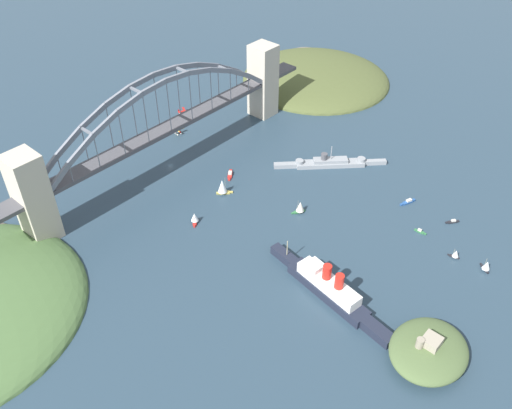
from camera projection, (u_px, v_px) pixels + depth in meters
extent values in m
plane|color=#283D4C|center=(170.00, 165.00, 375.99)|extent=(1400.00, 1400.00, 0.00)
cube|color=#BCB29E|center=(263.00, 81.00, 414.57)|extent=(16.75, 17.82, 56.18)
cube|color=#BCB29E|center=(33.00, 198.00, 302.08)|extent=(16.75, 17.82, 56.18)
cube|color=#47474C|center=(166.00, 129.00, 357.75)|extent=(177.32, 13.26, 2.40)
cube|color=#47474C|center=(280.00, 71.00, 425.80)|extent=(24.00, 13.26, 2.40)
cube|color=slate|center=(245.00, 75.00, 405.15)|extent=(20.42, 1.80, 15.75)
cube|color=slate|center=(227.00, 68.00, 387.04)|extent=(20.11, 1.80, 13.02)
cube|color=slate|center=(208.00, 65.00, 370.77)|extent=(19.74, 1.80, 10.27)
cube|color=slate|center=(187.00, 66.00, 356.34)|extent=(19.30, 1.80, 7.49)
cube|color=slate|center=(165.00, 71.00, 343.74)|extent=(18.82, 1.80, 4.65)
cube|color=slate|center=(142.00, 81.00, 332.98)|extent=(18.82, 1.80, 4.65)
cube|color=slate|center=(118.00, 96.00, 324.05)|extent=(19.30, 1.80, 7.49)
cube|color=slate|center=(93.00, 116.00, 316.96)|extent=(19.74, 1.80, 10.27)
cube|color=slate|center=(69.00, 142.00, 311.70)|extent=(20.11, 1.80, 13.02)
cube|color=slate|center=(45.00, 172.00, 308.28)|extent=(20.42, 1.80, 15.75)
cube|color=slate|center=(257.00, 80.00, 398.96)|extent=(20.42, 1.80, 15.75)
cube|color=slate|center=(239.00, 73.00, 380.86)|extent=(20.11, 1.80, 13.02)
cube|color=slate|center=(220.00, 70.00, 364.59)|extent=(19.74, 1.80, 10.27)
cube|color=slate|center=(200.00, 71.00, 350.15)|extent=(19.30, 1.80, 7.49)
cube|color=slate|center=(177.00, 77.00, 337.56)|extent=(18.82, 1.80, 4.65)
cube|color=slate|center=(154.00, 87.00, 326.79)|extent=(18.82, 1.80, 4.65)
cube|color=slate|center=(130.00, 102.00, 317.86)|extent=(19.30, 1.80, 7.49)
cube|color=slate|center=(106.00, 123.00, 310.77)|extent=(19.74, 1.80, 10.27)
cube|color=slate|center=(81.00, 149.00, 305.51)|extent=(20.11, 1.80, 13.02)
cube|color=slate|center=(57.00, 181.00, 302.09)|extent=(20.42, 1.80, 15.75)
cube|color=slate|center=(259.00, 81.00, 411.57)|extent=(1.40, 11.94, 1.40)
cube|color=slate|center=(224.00, 68.00, 375.36)|extent=(1.40, 11.94, 1.40)
cube|color=slate|center=(182.00, 70.00, 346.49)|extent=(1.40, 11.94, 1.40)
cube|color=slate|center=(136.00, 90.00, 324.96)|extent=(1.40, 11.94, 1.40)
cube|color=slate|center=(87.00, 131.00, 310.78)|extent=(1.40, 11.94, 1.40)
cube|color=slate|center=(39.00, 193.00, 303.93)|extent=(1.40, 11.94, 1.40)
cylinder|color=slate|center=(237.00, 78.00, 399.39)|extent=(0.56, 0.56, 11.93)
cylinder|color=slate|center=(249.00, 83.00, 393.20)|extent=(0.56, 0.56, 11.93)
cylinder|color=slate|center=(218.00, 81.00, 385.41)|extent=(0.56, 0.56, 22.15)
cylinder|color=slate|center=(230.00, 86.00, 379.23)|extent=(0.56, 0.56, 22.15)
cylinder|color=slate|center=(199.00, 85.00, 372.36)|extent=(0.56, 0.56, 29.44)
cylinder|color=slate|center=(211.00, 90.00, 366.17)|extent=(0.56, 0.56, 29.44)
cylinder|color=slate|center=(178.00, 91.00, 360.22)|extent=(0.56, 0.56, 33.82)
cylinder|color=slate|center=(191.00, 97.00, 354.03)|extent=(0.56, 0.56, 33.82)
cylinder|color=slate|center=(157.00, 100.00, 348.99)|extent=(0.56, 0.56, 35.28)
cylinder|color=slate|center=(169.00, 106.00, 342.81)|extent=(0.56, 0.56, 35.28)
cylinder|color=slate|center=(134.00, 112.00, 338.69)|extent=(0.56, 0.56, 33.82)
cylinder|color=slate|center=(146.00, 118.00, 332.50)|extent=(0.56, 0.56, 33.82)
cylinder|color=slate|center=(110.00, 127.00, 329.30)|extent=(0.56, 0.56, 29.44)
cylinder|color=slate|center=(122.00, 134.00, 323.12)|extent=(0.56, 0.56, 29.44)
cylinder|color=slate|center=(85.00, 144.00, 320.83)|extent=(0.56, 0.56, 22.15)
cylinder|color=slate|center=(97.00, 152.00, 314.65)|extent=(0.56, 0.56, 22.15)
cylinder|color=slate|center=(59.00, 165.00, 313.28)|extent=(0.56, 0.56, 11.93)
cylinder|color=slate|center=(71.00, 173.00, 307.10)|extent=(0.56, 0.56, 11.93)
ellipsoid|color=#4C562D|center=(316.00, 80.00, 478.27)|extent=(126.60, 128.74, 23.95)
ellipsoid|color=#756B5B|center=(304.00, 58.00, 513.13)|extent=(44.31, 38.62, 13.17)
cube|color=#1E2333|center=(328.00, 291.00, 282.71)|extent=(18.03, 51.81, 5.12)
cube|color=#1E2333|center=(284.00, 256.00, 303.06)|extent=(8.23, 17.62, 5.12)
cube|color=#1E2333|center=(378.00, 332.00, 262.35)|extent=(9.36, 17.79, 5.12)
cube|color=white|center=(329.00, 284.00, 279.16)|extent=(14.55, 39.02, 6.17)
cube|color=white|center=(315.00, 266.00, 282.51)|extent=(8.97, 9.48, 3.20)
cylinder|color=red|center=(327.00, 272.00, 275.78)|extent=(4.67, 4.67, 8.20)
cylinder|color=red|center=(339.00, 281.00, 270.63)|extent=(4.67, 4.67, 8.20)
cylinder|color=tan|center=(287.00, 248.00, 297.04)|extent=(0.50, 0.50, 10.00)
cube|color=gray|center=(330.00, 164.00, 374.72)|extent=(38.80, 38.45, 3.06)
cube|color=gray|center=(375.00, 162.00, 376.22)|extent=(13.58, 13.47, 3.06)
cube|color=gray|center=(285.00, 165.00, 373.21)|extent=(14.08, 13.98, 3.06)
cube|color=gray|center=(331.00, 160.00, 372.96)|extent=(21.07, 20.91, 2.51)
cylinder|color=gray|center=(361.00, 159.00, 374.10)|extent=(5.54, 5.54, 2.20)
cylinder|color=gray|center=(299.00, 162.00, 372.03)|extent=(5.54, 5.54, 2.20)
cylinder|color=gray|center=(331.00, 153.00, 369.03)|extent=(0.60, 0.60, 10.00)
cylinder|color=#4C4C51|center=(324.00, 156.00, 370.56)|extent=(4.36, 4.36, 4.40)
ellipsoid|color=#4C6038|center=(429.00, 351.00, 251.45)|extent=(40.70, 34.94, 9.43)
cube|color=#9E937F|center=(431.00, 343.00, 247.73)|extent=(8.00, 8.00, 6.17)
cylinder|color=gray|center=(420.00, 344.00, 246.75)|extent=(3.60, 3.60, 6.79)
cylinder|color=#B7B7B2|center=(183.00, 113.00, 431.36)|extent=(5.88, 3.85, 0.90)
cylinder|color=#B7B7B2|center=(184.00, 115.00, 428.90)|extent=(5.88, 3.85, 0.90)
cylinder|color=maroon|center=(183.00, 112.00, 430.69)|extent=(0.14, 0.14, 1.23)
cylinder|color=maroon|center=(184.00, 114.00, 428.23)|extent=(0.14, 0.14, 1.23)
ellipsoid|color=#B21E19|center=(183.00, 111.00, 428.60)|extent=(7.74, 5.26, 1.49)
cylinder|color=maroon|center=(188.00, 111.00, 429.51)|extent=(1.39, 1.63, 1.42)
cube|color=#B21E19|center=(184.00, 110.00, 428.45)|extent=(7.03, 10.65, 0.20)
cube|color=#B21E19|center=(179.00, 112.00, 427.62)|extent=(3.07, 4.27, 0.12)
cube|color=maroon|center=(179.00, 110.00, 426.78)|extent=(1.02, 0.65, 1.50)
cylinder|color=#B7B7B2|center=(179.00, 132.00, 408.75)|extent=(1.64, 6.07, 0.90)
cylinder|color=#B7B7B2|center=(176.00, 134.00, 407.23)|extent=(1.64, 6.07, 0.90)
cylinder|color=maroon|center=(179.00, 131.00, 408.08)|extent=(0.14, 0.14, 1.23)
cylinder|color=maroon|center=(176.00, 132.00, 406.55)|extent=(0.14, 0.14, 1.23)
ellipsoid|color=gold|center=(177.00, 130.00, 406.48)|extent=(2.38, 7.83, 1.43)
cylinder|color=maroon|center=(180.00, 132.00, 404.44)|extent=(1.45, 0.96, 1.36)
cube|color=gold|center=(178.00, 130.00, 405.53)|extent=(9.84, 2.90, 0.20)
cube|color=gold|center=(175.00, 128.00, 408.38)|extent=(3.80, 1.55, 0.12)
cube|color=maroon|center=(175.00, 127.00, 407.55)|extent=(0.26, 1.11, 1.50)
cube|color=black|center=(452.00, 222.00, 328.69)|extent=(5.40, 4.79, 0.94)
cube|color=black|center=(447.00, 223.00, 328.18)|extent=(2.07, 1.95, 0.94)
cube|color=black|center=(458.00, 221.00, 329.20)|extent=(2.20, 2.12, 0.94)
cube|color=beige|center=(454.00, 221.00, 328.18)|extent=(3.07, 2.88, 0.99)
cube|color=#B2231E|center=(195.00, 222.00, 328.12)|extent=(5.21, 5.03, 1.09)
cube|color=#B2231E|center=(194.00, 226.00, 325.56)|extent=(1.92, 1.88, 1.09)
cube|color=#B2231E|center=(195.00, 219.00, 330.67)|extent=(2.06, 2.03, 1.09)
cylinder|color=tan|center=(194.00, 218.00, 325.34)|extent=(0.16, 0.16, 6.71)
cone|color=white|center=(195.00, 217.00, 326.67)|extent=(6.39, 6.39, 5.37)
cube|color=#234C8C|center=(408.00, 202.00, 343.31)|extent=(7.34, 4.67, 1.13)
cube|color=#234C8C|center=(402.00, 204.00, 341.61)|extent=(2.63, 2.05, 1.13)
cube|color=#234C8C|center=(413.00, 200.00, 345.00)|extent=(2.72, 2.31, 1.13)
cube|color=beige|center=(409.00, 200.00, 342.86)|extent=(3.92, 3.02, 1.32)
cube|color=gold|center=(225.00, 193.00, 351.17)|extent=(6.83, 6.55, 0.96)
cube|color=gold|center=(231.00, 192.00, 351.55)|extent=(2.52, 2.45, 0.96)
cube|color=gold|center=(218.00, 193.00, 350.78)|extent=(2.70, 2.66, 0.96)
cylinder|color=tan|center=(225.00, 185.00, 347.38)|extent=(0.16, 0.16, 11.26)
cone|color=white|center=(222.00, 186.00, 347.56)|extent=(8.27, 8.27, 9.00)
cube|color=#2D6B3D|center=(298.00, 212.00, 336.14)|extent=(5.93, 4.73, 0.80)
cube|color=#2D6B3D|center=(293.00, 213.00, 335.21)|extent=(2.11, 1.82, 0.80)
cube|color=#2D6B3D|center=(304.00, 211.00, 337.07)|extent=(2.22, 2.00, 0.80)
cylinder|color=tan|center=(298.00, 206.00, 333.13)|extent=(0.16, 0.16, 8.39)
cone|color=silver|center=(300.00, 206.00, 333.80)|extent=(6.82, 6.82, 6.72)
cube|color=#B2231E|center=(230.00, 175.00, 366.15)|extent=(7.43, 6.67, 1.07)
cube|color=#B2231E|center=(229.00, 179.00, 362.42)|extent=(2.85, 2.71, 1.07)
cube|color=#B2231E|center=(231.00, 171.00, 369.88)|extent=(3.04, 2.95, 1.07)
cube|color=beige|center=(230.00, 173.00, 366.14)|extent=(4.24, 4.00, 1.19)
cube|color=black|center=(453.00, 256.00, 305.67)|extent=(2.40, 4.21, 0.78)
cube|color=black|center=(449.00, 255.00, 306.73)|extent=(0.99, 1.44, 0.78)
cube|color=black|center=(458.00, 258.00, 304.60)|extent=(1.14, 1.47, 0.78)
cylinder|color=tan|center=(454.00, 252.00, 303.88)|extent=(0.16, 0.16, 5.31)
cone|color=white|center=(456.00, 253.00, 303.59)|extent=(4.25, 4.25, 4.25)
cube|color=#2D6B3D|center=(420.00, 232.00, 321.64)|extent=(2.04, 4.56, 0.99)
cube|color=#2D6B3D|center=(425.00, 234.00, 320.23)|extent=(1.05, 1.55, 0.99)
cube|color=#2D6B3D|center=(416.00, 230.00, 323.05)|extent=(1.24, 1.56, 0.99)
cube|color=beige|center=(420.00, 230.00, 321.22)|extent=(1.53, 2.32, 1.19)
cube|color=black|center=(484.00, 268.00, 298.35)|extent=(4.12, 4.87, 0.96)
cube|color=black|center=(481.00, 264.00, 300.71)|extent=(1.54, 1.74, 0.96)
cube|color=black|center=(487.00, 272.00, 295.99)|extent=(1.68, 1.83, 0.96)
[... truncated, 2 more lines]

